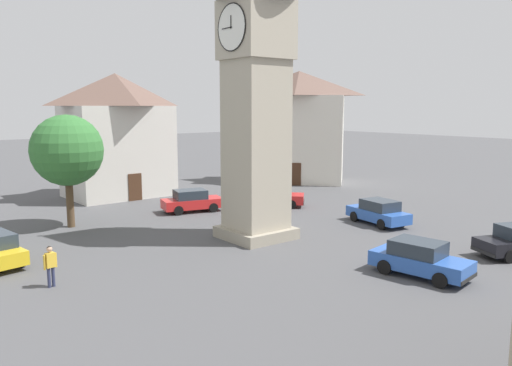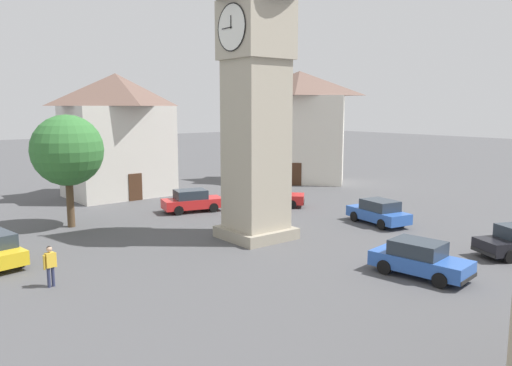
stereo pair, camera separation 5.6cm
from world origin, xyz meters
The scene contains 10 objects.
ground_plane centered at (0.00, 0.00, 0.00)m, with size 200.00×200.00×0.00m, color #4C4C4F.
clock_tower centered at (0.00, 0.00, 10.36)m, with size 4.17×4.17×17.83m.
car_silver_kerb centered at (6.12, -6.62, 0.76)m, with size 4.12×4.10×1.53m.
car_white_side centered at (-2.13, -7.93, 0.76)m, with size 4.35×2.36×1.53m.
car_black_far centered at (-9.36, -1.49, 0.76)m, with size 4.33×2.27×1.53m.
car_green_alley centered at (8.25, -0.92, 0.76)m, with size 2.66×4.42×1.53m.
pedestrian centered at (-0.93, 11.25, 1.01)m, with size 0.28×0.55×1.69m.
tree centered at (8.94, 7.15, 4.61)m, with size 4.22×4.22×6.74m.
building_terrace_right centered at (14.10, -16.41, 5.34)m, with size 10.19×9.82×10.51m.
building_corner_back centered at (17.41, 0.40, 4.99)m, with size 6.13×8.21×9.80m.
Camera 1 is at (-21.23, 16.88, 7.16)m, focal length 35.37 mm.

